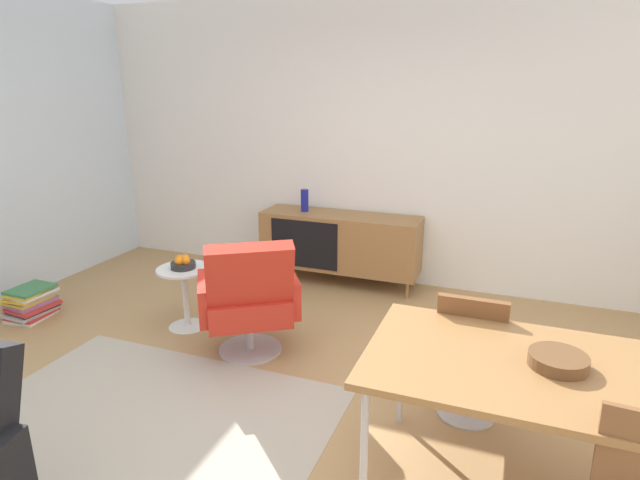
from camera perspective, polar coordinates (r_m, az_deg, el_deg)
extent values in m
plane|color=tan|center=(3.37, -4.58, -19.00)|extent=(8.32, 8.32, 0.00)
cube|color=white|center=(5.22, 7.57, 10.43)|extent=(6.80, 0.12, 2.80)
cube|color=olive|center=(5.24, 2.19, -0.15)|extent=(1.60, 0.44, 0.56)
cube|color=black|center=(5.14, -1.78, -0.48)|extent=(0.70, 0.01, 0.48)
cylinder|color=olive|center=(5.48, -5.78, -3.42)|extent=(0.03, 0.03, 0.16)
cylinder|color=olive|center=(5.03, 9.55, -5.48)|extent=(0.03, 0.03, 0.16)
cylinder|color=olive|center=(5.77, -4.27, -2.34)|extent=(0.03, 0.03, 0.16)
cylinder|color=olive|center=(5.34, 10.30, -4.17)|extent=(0.03, 0.03, 0.16)
cylinder|color=navy|center=(5.27, -1.70, 4.37)|extent=(0.08, 0.08, 0.22)
cube|color=olive|center=(2.63, 23.28, -12.99)|extent=(1.60, 0.90, 0.04)
cylinder|color=#B7B7BC|center=(2.56, 4.85, -22.41)|extent=(0.04, 0.04, 0.70)
cylinder|color=#B7B7BC|center=(3.18, 8.92, -13.90)|extent=(0.04, 0.04, 0.70)
cylinder|color=brown|center=(2.63, 24.68, -11.93)|extent=(0.26, 0.26, 0.06)
cube|color=brown|center=(3.30, 16.29, -11.32)|extent=(0.40, 0.40, 0.05)
cube|color=brown|center=(3.04, 16.29, -9.27)|extent=(0.38, 0.09, 0.38)
cylinder|color=#B7B7BC|center=(3.41, 15.96, -14.84)|extent=(0.04, 0.04, 0.42)
cylinder|color=#B7B7BC|center=(3.52, 15.68, -17.71)|extent=(0.36, 0.36, 0.01)
cube|color=red|center=(3.96, -7.86, -7.01)|extent=(0.81, 0.80, 0.20)
cube|color=red|center=(3.62, -7.73, -4.02)|extent=(0.65, 0.55, 0.51)
cube|color=red|center=(3.96, -3.12, -5.59)|extent=(0.33, 0.45, 0.28)
cube|color=red|center=(3.92, -12.74, -6.25)|extent=(0.33, 0.45, 0.28)
cylinder|color=#B7B7BC|center=(4.06, -7.72, -10.11)|extent=(0.06, 0.06, 0.28)
cylinder|color=#B7B7BC|center=(4.12, -7.65, -11.75)|extent=(0.48, 0.48, 0.02)
cylinder|color=white|center=(4.40, -14.75, -3.12)|extent=(0.44, 0.44, 0.02)
cylinder|color=white|center=(4.49, -14.51, -6.24)|extent=(0.05, 0.05, 0.50)
cone|color=white|center=(4.59, -14.29, -9.01)|extent=(0.32, 0.32, 0.02)
cylinder|color=#262628|center=(4.39, -14.79, -2.69)|extent=(0.20, 0.20, 0.05)
sphere|color=orange|center=(4.34, -14.51, -2.23)|extent=(0.07, 0.07, 0.07)
sphere|color=orange|center=(4.40, -14.57, -1.96)|extent=(0.07, 0.07, 0.07)
sphere|color=orange|center=(4.40, -15.18, -2.03)|extent=(0.07, 0.07, 0.07)
sphere|color=orange|center=(4.35, -15.24, -2.26)|extent=(0.07, 0.07, 0.07)
cube|color=silver|center=(5.25, -29.10, -7.34)|extent=(0.32, 0.37, 0.02)
cube|color=red|center=(5.25, -29.04, -7.07)|extent=(0.32, 0.36, 0.02)
cube|color=#B2B2B7|center=(5.24, -29.13, -6.84)|extent=(0.31, 0.39, 0.03)
cube|color=#262626|center=(5.24, -28.99, -6.55)|extent=(0.32, 0.37, 0.02)
cube|color=red|center=(5.21, -28.97, -6.38)|extent=(0.32, 0.38, 0.03)
cube|color=#99668C|center=(5.22, -29.14, -6.04)|extent=(0.30, 0.37, 0.03)
cube|color=#99668C|center=(5.21, -29.18, -5.84)|extent=(0.31, 0.39, 0.01)
cube|color=gold|center=(5.20, -29.34, -5.70)|extent=(0.27, 0.34, 0.02)
cube|color=#B2B2B7|center=(5.20, -29.19, -5.41)|extent=(0.27, 0.35, 0.02)
cube|color=gold|center=(5.18, -29.34, -5.31)|extent=(0.31, 0.40, 0.01)
cube|color=silver|center=(5.17, -29.10, -5.08)|extent=(0.30, 0.36, 0.02)
cube|color=gold|center=(5.15, -29.32, -4.98)|extent=(0.29, 0.35, 0.01)
cube|color=#3F7F4C|center=(5.16, -29.20, -4.72)|extent=(0.28, 0.34, 0.02)
cube|color=#B7AD99|center=(3.46, -19.30, -18.87)|extent=(2.20, 1.70, 0.01)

